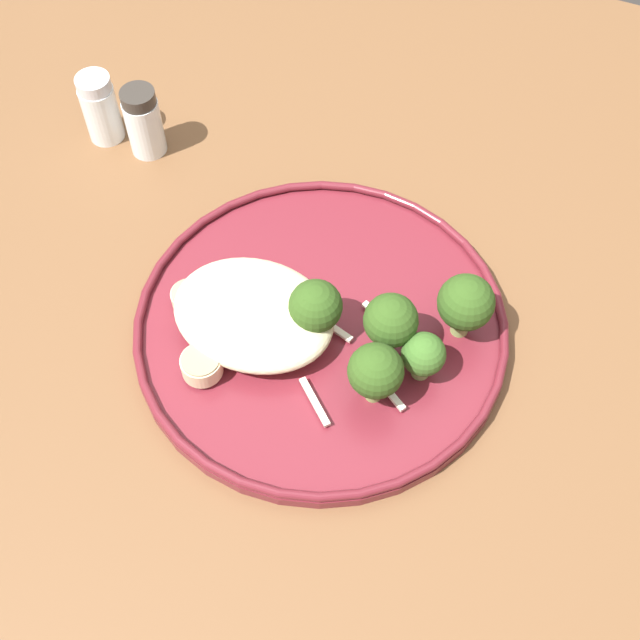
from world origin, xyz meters
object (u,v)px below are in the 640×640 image
seared_scallop_large_seared (286,346)px  seared_scallop_center_golden (189,297)px  seared_scallop_rear_pale (249,317)px  broccoli_floret_front_edge (389,326)px  pepper_shaker (144,122)px  seared_scallop_left_edge (202,365)px  broccoli_floret_small_sprig (423,355)px  dinner_plate (320,328)px  salt_shaker (100,108)px  broccoli_floret_beside_noodles (466,303)px  broccoli_floret_near_rim (376,372)px  broccoli_floret_tall_stalk (316,307)px  seared_scallop_tilted_round (223,348)px

seared_scallop_large_seared → seared_scallop_center_golden: (-0.09, 0.01, -0.00)m
seared_scallop_rear_pale → broccoli_floret_front_edge: broccoli_floret_front_edge is taller
seared_scallop_center_golden → pepper_shaker: 0.19m
seared_scallop_left_edge → pepper_shaker: size_ratio=0.46×
seared_scallop_left_edge → broccoli_floret_small_sprig: size_ratio=0.70×
dinner_plate → seared_scallop_rear_pale: seared_scallop_rear_pale is taller
broccoli_floret_small_sprig → salt_shaker: salt_shaker is taller
seared_scallop_large_seared → broccoli_floret_beside_noodles: broccoli_floret_beside_noodles is taller
broccoli_floret_front_edge → broccoli_floret_near_rim: size_ratio=1.06×
seared_scallop_rear_pale → salt_shaker: salt_shaker is taller
broccoli_floret_tall_stalk → salt_shaker: (-0.26, 0.13, -0.01)m
seared_scallop_large_seared → broccoli_floret_small_sprig: bearing=13.4°
broccoli_floret_beside_noodles → broccoli_floret_near_rim: (-0.04, -0.08, -0.00)m
pepper_shaker → seared_scallop_center_golden: bearing=-50.4°
dinner_plate → broccoli_floret_tall_stalk: broccoli_floret_tall_stalk is taller
seared_scallop_center_golden → broccoli_floret_front_edge: broccoli_floret_front_edge is taller
seared_scallop_center_golden → broccoli_floret_near_rim: 0.16m
broccoli_floret_small_sprig → seared_scallop_center_golden: bearing=-176.3°
seared_scallop_center_golden → broccoli_floret_beside_noodles: broccoli_floret_beside_noodles is taller
broccoli_floret_near_rim → salt_shaker: (-0.32, 0.16, -0.01)m
dinner_plate → seared_scallop_tilted_round: 0.08m
seared_scallop_left_edge → broccoli_floret_beside_noodles: size_ratio=0.51×
seared_scallop_center_golden → seared_scallop_rear_pale: bearing=0.8°
seared_scallop_left_edge → broccoli_floret_near_rim: broccoli_floret_near_rim is taller
seared_scallop_center_golden → salt_shaker: bearing=138.6°
seared_scallop_left_edge → broccoli_floret_small_sprig: (0.15, 0.06, 0.01)m
seared_scallop_tilted_round → broccoli_floret_beside_noodles: (0.16, 0.09, 0.03)m
seared_scallop_rear_pale → broccoli_floret_beside_noodles: broccoli_floret_beside_noodles is taller
salt_shaker → dinner_plate: bearing=-24.9°
pepper_shaker → broccoli_floret_front_edge: bearing=-24.5°
seared_scallop_center_golden → broccoli_floret_beside_noodles: 0.21m
broccoli_floret_near_rim → broccoli_floret_small_sprig: size_ratio=1.30×
broccoli_floret_tall_stalk → seared_scallop_rear_pale: bearing=-163.8°
broccoli_floret_tall_stalk → dinner_plate: bearing=76.0°
dinner_plate → pepper_shaker: 0.25m
seared_scallop_center_golden → broccoli_floret_small_sprig: broccoli_floret_small_sprig is taller
seared_scallop_large_seared → broccoli_floret_tall_stalk: size_ratio=0.56×
broccoli_floret_near_rim → broccoli_floret_small_sprig: broccoli_floret_near_rim is taller
seared_scallop_tilted_round → seared_scallop_rear_pale: bearing=79.2°
seared_scallop_rear_pale → broccoli_floret_beside_noodles: (0.15, 0.06, 0.03)m
broccoli_floret_near_rim → dinner_plate: bearing=146.1°
broccoli_floret_front_edge → broccoli_floret_near_rim: broccoli_floret_front_edge is taller
seared_scallop_tilted_round → broccoli_floret_near_rim: broccoli_floret_near_rim is taller
dinner_plate → salt_shaker: bearing=155.1°
seared_scallop_rear_pale → seared_scallop_center_golden: bearing=-179.2°
broccoli_floret_small_sprig → broccoli_floret_front_edge: bearing=169.1°
seared_scallop_center_golden → broccoli_floret_tall_stalk: size_ratio=0.51×
seared_scallop_center_golden → broccoli_floret_front_edge: bearing=6.5°
seared_scallop_large_seared → salt_shaker: size_ratio=0.47×
seared_scallop_tilted_round → salt_shaker: size_ratio=0.38×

